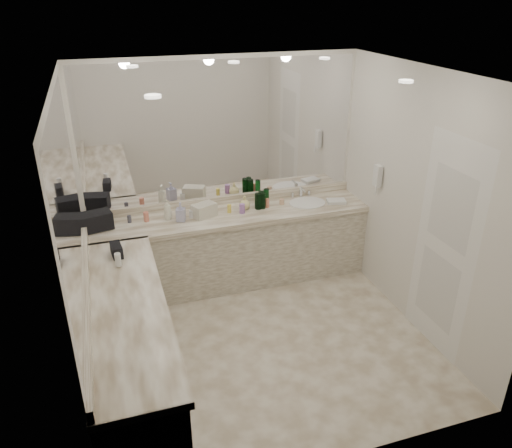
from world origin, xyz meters
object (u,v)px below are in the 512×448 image
object	(u,v)px
soap_bottle_b	(181,212)
sink	(307,204)
black_toiletry_bag	(96,222)
hand_towel	(336,201)
cream_cosmetic_case	(204,210)
wall_phone	(378,176)
soap_bottle_c	(245,203)
soap_bottle_a	(167,209)

from	to	relation	value
soap_bottle_b	sink	bearing A→B (deg)	1.19
black_toiletry_bag	hand_towel	bearing A→B (deg)	-2.49
black_toiletry_bag	cream_cosmetic_case	world-z (taller)	black_toiletry_bag
cream_cosmetic_case	soap_bottle_b	xyz separation A→B (m)	(-0.27, -0.04, 0.03)
black_toiletry_bag	wall_phone	bearing A→B (deg)	-9.86
wall_phone	soap_bottle_c	world-z (taller)	wall_phone
sink	soap_bottle_b	size ratio (longest dim) A/B	2.04
wall_phone	soap_bottle_b	bearing A→B (deg)	167.59
black_toiletry_bag	cream_cosmetic_case	distance (m)	1.16
hand_towel	soap_bottle_b	size ratio (longest dim) A/B	1.02
black_toiletry_bag	hand_towel	distance (m)	2.75
black_toiletry_bag	cream_cosmetic_case	xyz separation A→B (m)	(1.16, -0.02, -0.02)
wall_phone	soap_bottle_b	xyz separation A→B (m)	(-2.13, 0.47, -0.34)
sink	black_toiletry_bag	xyz separation A→B (m)	(-2.41, 0.02, 0.10)
hand_towel	soap_bottle_c	world-z (taller)	soap_bottle_c
wall_phone	black_toiletry_bag	world-z (taller)	wall_phone
black_toiletry_bag	hand_towel	size ratio (longest dim) A/B	1.47
hand_towel	soap_bottle_c	size ratio (longest dim) A/B	1.35
cream_cosmetic_case	soap_bottle_c	xyz separation A→B (m)	(0.49, 0.06, 0.01)
cream_cosmetic_case	soap_bottle_b	world-z (taller)	soap_bottle_b
wall_phone	black_toiletry_bag	xyz separation A→B (m)	(-3.02, 0.52, -0.36)
wall_phone	hand_towel	distance (m)	0.65
sink	soap_bottle_b	bearing A→B (deg)	-178.81
soap_bottle_c	hand_towel	bearing A→B (deg)	-8.19
sink	hand_towel	xyz separation A→B (m)	(0.33, -0.10, 0.02)
soap_bottle_b	soap_bottle_c	distance (m)	0.77
sink	soap_bottle_a	bearing A→B (deg)	177.86
wall_phone	black_toiletry_bag	distance (m)	3.08
black_toiletry_bag	hand_towel	xyz separation A→B (m)	(2.74, -0.12, -0.07)
soap_bottle_a	soap_bottle_b	bearing A→B (deg)	-35.75
soap_bottle_a	soap_bottle_c	world-z (taller)	soap_bottle_a
black_toiletry_bag	soap_bottle_c	bearing A→B (deg)	1.33
sink	soap_bottle_a	size ratio (longest dim) A/B	1.94
cream_cosmetic_case	black_toiletry_bag	bearing A→B (deg)	154.69
hand_towel	black_toiletry_bag	bearing A→B (deg)	177.51
wall_phone	soap_bottle_b	distance (m)	2.21
wall_phone	soap_bottle_c	xyz separation A→B (m)	(-1.37, 0.56, -0.37)
hand_towel	soap_bottle_b	distance (m)	1.86
wall_phone	black_toiletry_bag	size ratio (longest dim) A/B	0.75
hand_towel	soap_bottle_a	size ratio (longest dim) A/B	0.96
soap_bottle_b	cream_cosmetic_case	bearing A→B (deg)	7.52
hand_towel	soap_bottle_a	bearing A→B (deg)	175.49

